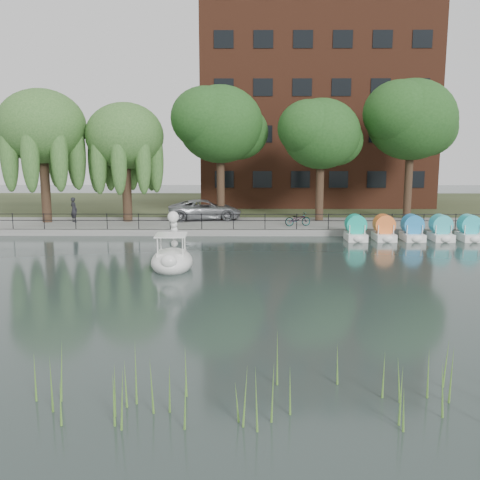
{
  "coord_description": "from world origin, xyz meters",
  "views": [
    {
      "loc": [
        0.71,
        -20.17,
        5.48
      ],
      "look_at": [
        0.5,
        4.0,
        1.3
      ],
      "focal_mm": 40.0,
      "sensor_mm": 36.0,
      "label": 1
    }
  ],
  "objects_px": {
    "pedestrian": "(74,208)",
    "bicycle": "(298,218)",
    "minivan": "(205,208)",
    "swan_boat": "(172,257)"
  },
  "relations": [
    {
      "from": "pedestrian",
      "to": "bicycle",
      "type": "bearing_deg",
      "value": -144.97
    },
    {
      "from": "minivan",
      "to": "pedestrian",
      "type": "height_order",
      "value": "pedestrian"
    },
    {
      "from": "minivan",
      "to": "swan_boat",
      "type": "distance_m",
      "value": 13.97
    },
    {
      "from": "pedestrian",
      "to": "swan_boat",
      "type": "xyz_separation_m",
      "value": [
        8.48,
        -12.65,
        -0.83
      ]
    },
    {
      "from": "minivan",
      "to": "swan_boat",
      "type": "bearing_deg",
      "value": 169.0
    },
    {
      "from": "bicycle",
      "to": "swan_boat",
      "type": "xyz_separation_m",
      "value": [
        -6.83,
        -10.91,
        -0.34
      ]
    },
    {
      "from": "bicycle",
      "to": "swan_boat",
      "type": "distance_m",
      "value": 12.88
    },
    {
      "from": "bicycle",
      "to": "minivan",
      "type": "bearing_deg",
      "value": 52.6
    },
    {
      "from": "bicycle",
      "to": "swan_boat",
      "type": "bearing_deg",
      "value": 136.13
    },
    {
      "from": "bicycle",
      "to": "pedestrian",
      "type": "relative_size",
      "value": 0.87
    }
  ]
}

